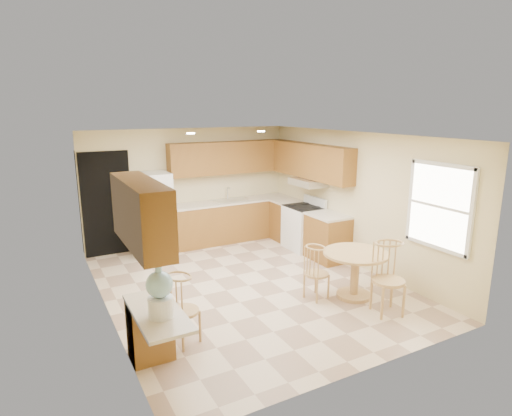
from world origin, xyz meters
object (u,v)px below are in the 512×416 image
chair_table_b (394,274)px  chair_desk (185,305)px  refrigerator (152,214)px  water_crock (160,293)px  chair_table_a (320,269)px  stove (304,227)px  dining_table (355,268)px

chair_table_b → chair_desk: (-2.86, 0.65, -0.08)m
refrigerator → water_crock: refrigerator is taller
chair_table_a → chair_table_b: bearing=21.3°
stove → chair_table_b: 3.18m
dining_table → chair_table_b: 0.77m
refrigerator → chair_desk: bearing=-99.2°
chair_table_a → refrigerator: bearing=-165.9°
chair_table_b → dining_table: bearing=-70.0°
chair_table_a → chair_desk: 2.28m
water_crock → stove: bearing=37.6°
dining_table → chair_table_a: 0.58m
chair_table_a → chair_table_b: 1.10m
chair_table_a → dining_table: bearing=61.1°
stove → chair_table_b: bearing=-101.2°
chair_table_a → water_crock: bearing=-84.8°
stove → chair_desk: (-3.47, -2.47, 0.09)m
chair_desk → stove: bearing=102.0°
dining_table → water_crock: water_crock is taller
chair_table_b → chair_desk: size_ratio=1.15×
refrigerator → water_crock: (-1.05, -4.25, 0.20)m
chair_table_b → water_crock: (-3.31, 0.09, 0.39)m
dining_table → stove: bearing=74.3°
refrigerator → dining_table: bearing=-58.3°
water_crock → chair_desk: bearing=51.2°
stove → dining_table: stove is taller
refrigerator → dining_table: refrigerator is taller
chair_desk → chair_table_a: bearing=73.5°
chair_table_a → chair_desk: chair_desk is taller
refrigerator → stove: refrigerator is taller
stove → water_crock: water_crock is taller
refrigerator → chair_table_a: refrigerator is taller
dining_table → refrigerator: bearing=121.7°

